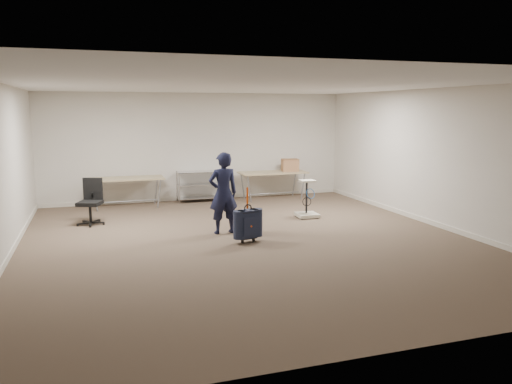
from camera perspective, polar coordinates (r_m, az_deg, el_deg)
name	(u,v)px	position (r m, az deg, el deg)	size (l,w,h in m)	color
ground	(249,241)	(9.16, -0.83, -5.59)	(9.00, 9.00, 0.00)	#4F4030
room_shell	(229,222)	(10.44, -3.09, -3.45)	(8.00, 9.00, 9.00)	beige
folding_table_left	(126,180)	(12.54, -14.62, 1.34)	(1.80, 0.75, 0.73)	#927E59
folding_table_right	(273,174)	(13.31, 1.93, 2.09)	(1.80, 0.75, 0.73)	#927E59
wire_shelf	(201,185)	(13.07, -6.31, 0.85)	(1.22, 0.47, 0.80)	silver
person	(223,193)	(9.58, -3.77, -0.13)	(0.57, 0.38, 1.58)	black
suitcase	(248,224)	(8.97, -0.93, -3.67)	(0.40, 0.29, 1.00)	#161A32
office_chair	(91,211)	(10.96, -18.34, -2.03)	(0.58, 0.59, 0.96)	black
equipment_cart	(307,208)	(11.13, 5.87, -1.79)	(0.48, 0.48, 0.84)	white
cardboard_box	(290,165)	(13.50, 3.90, 3.10)	(0.44, 0.33, 0.33)	brown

